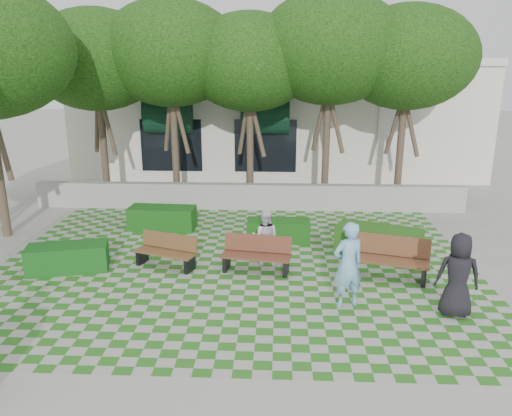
{
  "coord_description": "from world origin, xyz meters",
  "views": [
    {
      "loc": [
        1.06,
        -10.71,
        4.96
      ],
      "look_at": [
        0.5,
        1.5,
        1.4
      ],
      "focal_mm": 35.0,
      "sensor_mm": 36.0,
      "label": 1
    }
  ],
  "objects_px": {
    "bench_mid": "(257,255)",
    "hedge_west": "(68,258)",
    "bench_east": "(387,259)",
    "hedge_east": "(379,242)",
    "person_dark": "(458,275)",
    "person_white": "(265,237)",
    "bench_west": "(166,252)",
    "person_blue": "(348,265)",
    "hedge_midleft": "(162,218)",
    "hedge_midright": "(278,231)"
  },
  "relations": [
    {
      "from": "bench_mid",
      "to": "hedge_west",
      "type": "bearing_deg",
      "value": -168.93
    },
    {
      "from": "bench_east",
      "to": "hedge_east",
      "type": "height_order",
      "value": "bench_east"
    },
    {
      "from": "bench_east",
      "to": "person_dark",
      "type": "relative_size",
      "value": 1.15
    },
    {
      "from": "person_white",
      "to": "bench_mid",
      "type": "bearing_deg",
      "value": 76.69
    },
    {
      "from": "bench_east",
      "to": "bench_west",
      "type": "distance_m",
      "value": 5.43
    },
    {
      "from": "bench_mid",
      "to": "hedge_east",
      "type": "distance_m",
      "value": 3.43
    },
    {
      "from": "bench_east",
      "to": "bench_west",
      "type": "height_order",
      "value": "bench_east"
    },
    {
      "from": "bench_west",
      "to": "person_blue",
      "type": "bearing_deg",
      "value": -4.02
    },
    {
      "from": "bench_mid",
      "to": "person_white",
      "type": "distance_m",
      "value": 0.6
    },
    {
      "from": "hedge_west",
      "to": "person_white",
      "type": "xyz_separation_m",
      "value": [
        4.86,
        0.67,
        0.38
      ]
    },
    {
      "from": "hedge_east",
      "to": "person_dark",
      "type": "height_order",
      "value": "person_dark"
    },
    {
      "from": "bench_mid",
      "to": "person_white",
      "type": "bearing_deg",
      "value": 77.27
    },
    {
      "from": "bench_mid",
      "to": "person_white",
      "type": "height_order",
      "value": "person_white"
    },
    {
      "from": "hedge_west",
      "to": "hedge_east",
      "type": "bearing_deg",
      "value": 10.02
    },
    {
      "from": "bench_west",
      "to": "hedge_midleft",
      "type": "height_order",
      "value": "bench_west"
    },
    {
      "from": "person_dark",
      "to": "hedge_midright",
      "type": "bearing_deg",
      "value": -39.67
    },
    {
      "from": "hedge_midleft",
      "to": "hedge_west",
      "type": "distance_m",
      "value": 3.68
    },
    {
      "from": "bench_west",
      "to": "hedge_east",
      "type": "height_order",
      "value": "bench_west"
    },
    {
      "from": "person_dark",
      "to": "bench_east",
      "type": "bearing_deg",
      "value": -50.64
    },
    {
      "from": "bench_west",
      "to": "person_white",
      "type": "xyz_separation_m",
      "value": [
        2.47,
        0.3,
        0.32
      ]
    },
    {
      "from": "hedge_east",
      "to": "hedge_west",
      "type": "bearing_deg",
      "value": -169.98
    },
    {
      "from": "hedge_midright",
      "to": "person_dark",
      "type": "xyz_separation_m",
      "value": [
        3.6,
        -4.25,
        0.56
      ]
    },
    {
      "from": "bench_mid",
      "to": "person_white",
      "type": "xyz_separation_m",
      "value": [
        0.19,
        0.49,
        0.29
      ]
    },
    {
      "from": "bench_east",
      "to": "person_blue",
      "type": "xyz_separation_m",
      "value": [
        -1.15,
        -1.49,
        0.45
      ]
    },
    {
      "from": "hedge_west",
      "to": "person_dark",
      "type": "bearing_deg",
      "value": -11.96
    },
    {
      "from": "bench_east",
      "to": "hedge_east",
      "type": "relative_size",
      "value": 0.91
    },
    {
      "from": "hedge_east",
      "to": "person_blue",
      "type": "xyz_separation_m",
      "value": [
        -1.23,
        -2.95,
        0.55
      ]
    },
    {
      "from": "bench_west",
      "to": "person_blue",
      "type": "distance_m",
      "value": 4.71
    },
    {
      "from": "hedge_midleft",
      "to": "person_blue",
      "type": "relative_size",
      "value": 1.08
    },
    {
      "from": "hedge_midleft",
      "to": "hedge_west",
      "type": "height_order",
      "value": "hedge_midleft"
    },
    {
      "from": "bench_west",
      "to": "bench_mid",
      "type": "bearing_deg",
      "value": 15.49
    },
    {
      "from": "hedge_midright",
      "to": "bench_east",
      "type": "bearing_deg",
      "value": -43.47
    },
    {
      "from": "hedge_midleft",
      "to": "person_white",
      "type": "xyz_separation_m",
      "value": [
        3.25,
        -2.64,
        0.36
      ]
    },
    {
      "from": "person_blue",
      "to": "bench_west",
      "type": "bearing_deg",
      "value": -45.94
    },
    {
      "from": "bench_west",
      "to": "hedge_midleft",
      "type": "distance_m",
      "value": 3.04
    },
    {
      "from": "hedge_midright",
      "to": "hedge_midleft",
      "type": "height_order",
      "value": "hedge_midleft"
    },
    {
      "from": "bench_mid",
      "to": "hedge_east",
      "type": "xyz_separation_m",
      "value": [
        3.21,
        1.21,
        -0.04
      ]
    },
    {
      "from": "person_dark",
      "to": "person_white",
      "type": "xyz_separation_m",
      "value": [
        -3.94,
        2.53,
        -0.16
      ]
    },
    {
      "from": "bench_mid",
      "to": "hedge_midright",
      "type": "distance_m",
      "value": 2.28
    },
    {
      "from": "bench_east",
      "to": "person_white",
      "type": "distance_m",
      "value": 3.04
    },
    {
      "from": "bench_east",
      "to": "person_blue",
      "type": "bearing_deg",
      "value": -111.27
    },
    {
      "from": "person_white",
      "to": "hedge_midright",
      "type": "bearing_deg",
      "value": -92.81
    },
    {
      "from": "hedge_midright",
      "to": "hedge_west",
      "type": "height_order",
      "value": "hedge_west"
    },
    {
      "from": "hedge_midleft",
      "to": "person_white",
      "type": "height_order",
      "value": "person_white"
    },
    {
      "from": "person_blue",
      "to": "hedge_midleft",
      "type": "bearing_deg",
      "value": -65.55
    },
    {
      "from": "bench_mid",
      "to": "hedge_east",
      "type": "relative_size",
      "value": 0.79
    },
    {
      "from": "hedge_east",
      "to": "person_blue",
      "type": "bearing_deg",
      "value": -112.6
    },
    {
      "from": "hedge_midright",
      "to": "person_white",
      "type": "xyz_separation_m",
      "value": [
        -0.34,
        -1.72,
        0.4
      ]
    },
    {
      "from": "bench_mid",
      "to": "hedge_west",
      "type": "height_order",
      "value": "bench_mid"
    },
    {
      "from": "person_blue",
      "to": "bench_east",
      "type": "bearing_deg",
      "value": -149.2
    }
  ]
}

